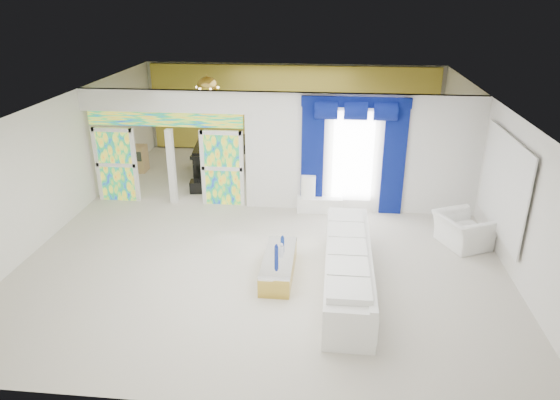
# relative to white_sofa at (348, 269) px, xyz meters

# --- Properties ---
(floor) EXTENTS (12.00, 12.00, 0.00)m
(floor) POSITION_rel_white_sofa_xyz_m (-1.75, 2.74, -0.38)
(floor) COLOR #B7AF9E
(floor) RESTS_ON ground
(dividing_wall) EXTENTS (5.70, 0.18, 3.00)m
(dividing_wall) POSITION_rel_white_sofa_xyz_m (0.40, 3.74, 1.12)
(dividing_wall) COLOR white
(dividing_wall) RESTS_ON ground
(dividing_header) EXTENTS (4.30, 0.18, 0.55)m
(dividing_header) POSITION_rel_white_sofa_xyz_m (-4.60, 3.74, 2.35)
(dividing_header) COLOR white
(dividing_header) RESTS_ON dividing_wall
(stained_panel_left) EXTENTS (0.95, 0.04, 2.00)m
(stained_panel_left) POSITION_rel_white_sofa_xyz_m (-6.02, 3.74, 0.62)
(stained_panel_left) COLOR #994C3F
(stained_panel_left) RESTS_ON ground
(stained_panel_right) EXTENTS (0.95, 0.04, 2.00)m
(stained_panel_right) POSITION_rel_white_sofa_xyz_m (-3.17, 3.74, 0.62)
(stained_panel_right) COLOR #994C3F
(stained_panel_right) RESTS_ON ground
(stained_transom) EXTENTS (4.00, 0.05, 0.35)m
(stained_transom) POSITION_rel_white_sofa_xyz_m (-4.60, 3.74, 1.87)
(stained_transom) COLOR #994C3F
(stained_transom) RESTS_ON dividing_header
(window_pane) EXTENTS (1.00, 0.02, 2.30)m
(window_pane) POSITION_rel_white_sofa_xyz_m (0.15, 3.64, 1.07)
(window_pane) COLOR white
(window_pane) RESTS_ON dividing_wall
(blue_drape_left) EXTENTS (0.55, 0.10, 2.80)m
(blue_drape_left) POSITION_rel_white_sofa_xyz_m (-0.85, 3.61, 1.02)
(blue_drape_left) COLOR #040342
(blue_drape_left) RESTS_ON ground
(blue_drape_right) EXTENTS (0.55, 0.10, 2.80)m
(blue_drape_right) POSITION_rel_white_sofa_xyz_m (1.15, 3.61, 1.02)
(blue_drape_right) COLOR #040342
(blue_drape_right) RESTS_ON ground
(blue_pelmet) EXTENTS (2.60, 0.12, 0.25)m
(blue_pelmet) POSITION_rel_white_sofa_xyz_m (0.15, 3.61, 2.44)
(blue_pelmet) COLOR #040342
(blue_pelmet) RESTS_ON dividing_wall
(wall_mirror) EXTENTS (0.04, 2.70, 1.90)m
(wall_mirror) POSITION_rel_white_sofa_xyz_m (3.19, 1.74, 1.17)
(wall_mirror) COLOR white
(wall_mirror) RESTS_ON ground
(gold_curtains) EXTENTS (9.70, 0.12, 2.90)m
(gold_curtains) POSITION_rel_white_sofa_xyz_m (-1.75, 8.64, 1.12)
(gold_curtains) COLOR gold
(gold_curtains) RESTS_ON ground
(white_sofa) EXTENTS (0.87, 3.96, 0.75)m
(white_sofa) POSITION_rel_white_sofa_xyz_m (0.00, 0.00, 0.00)
(white_sofa) COLOR white
(white_sofa) RESTS_ON ground
(coffee_table) EXTENTS (0.60, 1.77, 0.39)m
(coffee_table) POSITION_rel_white_sofa_xyz_m (-1.35, 0.30, -0.18)
(coffee_table) COLOR gold
(coffee_table) RESTS_ON ground
(console_table) EXTENTS (1.17, 0.43, 0.38)m
(console_table) POSITION_rel_white_sofa_xyz_m (-0.63, 3.52, -0.19)
(console_table) COLOR white
(console_table) RESTS_ON ground
(table_lamp) EXTENTS (0.36, 0.36, 0.58)m
(table_lamp) POSITION_rel_white_sofa_xyz_m (-0.93, 3.52, 0.30)
(table_lamp) COLOR white
(table_lamp) RESTS_ON console_table
(armchair) EXTENTS (1.33, 1.40, 0.71)m
(armchair) POSITION_rel_white_sofa_xyz_m (2.56, 1.98, -0.02)
(armchair) COLOR white
(armchair) RESTS_ON ground
(grand_piano) EXTENTS (1.63, 2.00, 0.93)m
(grand_piano) POSITION_rel_white_sofa_xyz_m (-3.79, 6.16, 0.09)
(grand_piano) COLOR black
(grand_piano) RESTS_ON ground
(piano_bench) EXTENTS (1.03, 0.51, 0.33)m
(piano_bench) POSITION_rel_white_sofa_xyz_m (-3.79, 4.56, -0.21)
(piano_bench) COLOR black
(piano_bench) RESTS_ON ground
(tv_console) EXTENTS (0.57, 0.51, 0.81)m
(tv_console) POSITION_rel_white_sofa_xyz_m (-6.39, 6.08, 0.03)
(tv_console) COLOR tan
(tv_console) RESTS_ON ground
(chandelier) EXTENTS (0.60, 0.60, 0.60)m
(chandelier) POSITION_rel_white_sofa_xyz_m (-4.05, 6.14, 2.27)
(chandelier) COLOR gold
(chandelier) RESTS_ON ceiling
(decanters) EXTENTS (0.16, 0.63, 0.27)m
(decanters) POSITION_rel_white_sofa_xyz_m (-1.35, 0.48, 0.11)
(decanters) COLOR navy
(decanters) RESTS_ON coffee_table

